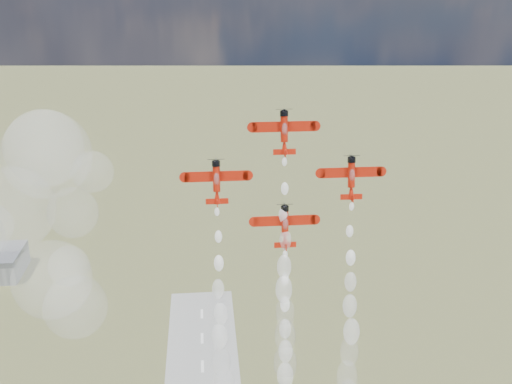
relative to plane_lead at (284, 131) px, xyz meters
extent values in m
cylinder|color=#B91A09|center=(0.00, 0.11, 0.56)|extent=(1.51, 2.47, 5.77)
cylinder|color=black|center=(0.00, 0.64, 3.53)|extent=(1.72, 1.88, 1.36)
cube|color=#B91A09|center=(0.00, 0.53, 0.81)|extent=(13.13, 0.61, 2.16)
cube|color=white|center=(-3.55, 0.66, 0.79)|extent=(5.16, 0.14, 0.59)
cube|color=white|center=(3.55, 0.66, 0.79)|extent=(5.16, 0.14, 0.59)
cube|color=#B91A09|center=(0.00, -0.91, -4.17)|extent=(4.73, 0.34, 1.19)
cube|color=#B91A09|center=(0.00, -1.74, -4.24)|extent=(0.15, 2.05, 1.70)
ellipsoid|color=silver|center=(0.00, -0.49, 0.56)|extent=(1.18, 1.51, 2.81)
cone|color=#B91A09|center=(0.00, -0.65, -3.34)|extent=(1.51, 1.98, 3.02)
cylinder|color=#B91A09|center=(-14.22, -1.65, -9.23)|extent=(1.51, 2.47, 5.77)
cylinder|color=black|center=(-14.22, -1.12, -6.27)|extent=(1.72, 1.88, 1.36)
cube|color=#B91A09|center=(-14.22, -1.22, -8.98)|extent=(13.13, 0.61, 2.16)
cube|color=white|center=(-17.77, -1.10, -9.01)|extent=(5.16, 0.14, 0.59)
cube|color=white|center=(-10.67, -1.10, -9.01)|extent=(5.16, 0.14, 0.59)
cube|color=#B91A09|center=(-14.22, -2.66, -13.97)|extent=(4.73, 0.34, 1.19)
cube|color=#B91A09|center=(-14.22, -3.50, -14.04)|extent=(0.15, 2.05, 1.70)
ellipsoid|color=silver|center=(-14.22, -2.25, -9.24)|extent=(1.18, 1.51, 2.81)
cone|color=#B91A09|center=(-14.22, -2.41, -13.14)|extent=(1.51, 1.98, 3.02)
cylinder|color=#B91A09|center=(14.22, -1.65, -9.23)|extent=(1.51, 2.47, 5.77)
cylinder|color=black|center=(14.22, -1.12, -6.27)|extent=(1.72, 1.88, 1.36)
cube|color=#B91A09|center=(14.22, -1.22, -8.98)|extent=(13.13, 0.61, 2.16)
cube|color=white|center=(10.67, -1.10, -9.01)|extent=(5.16, 0.14, 0.59)
cube|color=white|center=(17.77, -1.10, -9.01)|extent=(5.16, 0.14, 0.59)
cube|color=#B91A09|center=(14.22, -2.66, -13.97)|extent=(4.73, 0.34, 1.19)
cube|color=#B91A09|center=(14.22, -3.50, -14.04)|extent=(0.15, 2.05, 1.70)
ellipsoid|color=silver|center=(14.22, -2.25, -9.24)|extent=(1.18, 1.51, 2.81)
cone|color=#B91A09|center=(14.22, -2.41, -13.14)|extent=(1.51, 1.98, 3.02)
cylinder|color=#B91A09|center=(0.00, -3.41, -19.03)|extent=(1.51, 2.47, 5.77)
cylinder|color=black|center=(0.00, -2.87, -16.07)|extent=(1.72, 1.88, 1.36)
cube|color=#B91A09|center=(0.00, -2.98, -18.78)|extent=(13.13, 0.61, 2.16)
cube|color=white|center=(-3.55, -2.85, -18.80)|extent=(5.16, 0.14, 0.59)
cube|color=white|center=(3.55, -2.85, -18.80)|extent=(5.16, 0.14, 0.59)
cube|color=#B91A09|center=(0.00, -4.42, -23.77)|extent=(4.73, 0.34, 1.19)
cube|color=#B91A09|center=(0.00, -5.25, -23.84)|extent=(0.15, 2.05, 1.70)
ellipsoid|color=silver|center=(0.00, -4.01, -19.03)|extent=(1.18, 1.51, 2.81)
cone|color=#B91A09|center=(0.00, -4.16, -22.94)|extent=(1.51, 1.98, 3.02)
sphere|color=white|center=(0.00, -1.11, -6.27)|extent=(1.05, 1.05, 1.05)
sphere|color=white|center=(0.01, -2.14, -11.85)|extent=(1.56, 1.56, 1.56)
sphere|color=white|center=(-0.24, -2.86, -17.50)|extent=(2.08, 2.08, 2.08)
sphere|color=white|center=(0.08, -3.91, -22.86)|extent=(2.59, 2.59, 2.59)
sphere|color=white|center=(-0.26, -5.16, -28.62)|extent=(3.10, 3.10, 3.10)
sphere|color=white|center=(-0.42, -6.43, -33.40)|extent=(3.61, 3.61, 3.61)
sphere|color=white|center=(-0.05, -6.64, -39.15)|extent=(4.12, 4.12, 4.12)
sphere|color=white|center=(-0.10, -7.61, -44.38)|extent=(4.63, 4.63, 4.63)
sphere|color=white|center=(-0.12, -8.71, -50.81)|extent=(5.14, 5.14, 5.14)
sphere|color=white|center=(-14.30, -3.01, -16.20)|extent=(1.05, 1.05, 1.05)
sphere|color=white|center=(-14.15, -3.96, -21.47)|extent=(1.56, 1.56, 1.56)
sphere|color=white|center=(-14.23, -4.91, -27.22)|extent=(2.08, 2.08, 2.08)
sphere|color=white|center=(-14.52, -5.98, -32.82)|extent=(2.59, 2.59, 2.59)
sphere|color=white|center=(-14.09, -7.15, -38.32)|extent=(3.10, 3.10, 3.10)
sphere|color=white|center=(-14.51, -7.89, -43.43)|extent=(3.61, 3.61, 3.61)
sphere|color=white|center=(-14.31, -8.97, -49.34)|extent=(4.12, 4.12, 4.12)
sphere|color=white|center=(-13.78, -9.71, -54.54)|extent=(4.63, 4.63, 4.63)
sphere|color=white|center=(14.35, -2.92, -16.09)|extent=(1.05, 1.05, 1.05)
sphere|color=white|center=(14.03, -3.71, -21.49)|extent=(1.56, 1.56, 1.56)
sphere|color=white|center=(14.29, -4.88, -27.26)|extent=(2.08, 2.08, 2.08)
sphere|color=white|center=(14.29, -5.94, -32.59)|extent=(2.59, 2.59, 2.59)
sphere|color=white|center=(14.18, -6.99, -37.98)|extent=(3.10, 3.10, 3.10)
sphere|color=white|center=(14.63, -8.10, -43.87)|extent=(3.61, 3.61, 3.61)
sphere|color=white|center=(14.36, -8.43, -48.85)|extent=(4.12, 4.12, 4.12)
sphere|color=white|center=(13.84, -9.68, -54.63)|extent=(4.63, 4.63, 4.63)
sphere|color=white|center=(0.02, -4.57, -25.93)|extent=(1.05, 1.05, 1.05)
sphere|color=white|center=(-0.11, -5.80, -31.31)|extent=(1.56, 1.56, 1.56)
sphere|color=white|center=(-0.09, -6.43, -37.13)|extent=(2.08, 2.08, 2.08)
sphere|color=white|center=(-0.14, -7.72, -42.55)|extent=(2.59, 2.59, 2.59)
sphere|color=white|center=(-0.11, -8.78, -47.60)|extent=(3.10, 3.10, 3.10)
sphere|color=white|center=(-0.18, -9.47, -53.48)|extent=(3.61, 3.61, 3.61)
sphere|color=white|center=(-54.08, 30.31, -44.37)|extent=(11.18, 11.18, 11.18)
sphere|color=white|center=(-50.34, 16.80, -49.14)|extent=(16.13, 16.13, 16.13)
sphere|color=white|center=(-44.09, 24.18, -15.62)|extent=(10.33, 10.33, 10.33)
sphere|color=white|center=(-55.06, 26.17, -11.51)|extent=(21.88, 21.88, 21.88)
sphere|color=white|center=(-55.25, 25.48, -9.62)|extent=(19.00, 19.00, 19.00)
sphere|color=white|center=(-62.93, 19.05, -22.63)|extent=(20.66, 20.66, 20.66)
sphere|color=white|center=(-52.18, 33.67, -30.13)|extent=(13.68, 13.68, 13.68)
sphere|color=white|center=(-55.01, 16.28, -40.78)|extent=(19.59, 19.59, 19.59)
camera|label=1|loc=(-16.74, -118.61, 31.56)|focal=42.00mm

